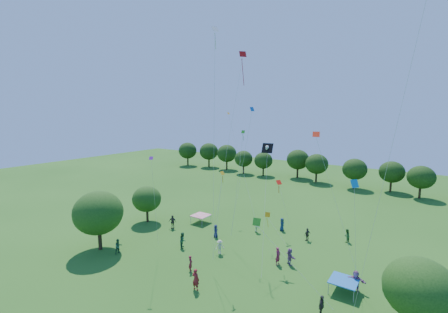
% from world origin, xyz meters
% --- Properties ---
extents(near_tree_west, '(5.32, 5.32, 6.64)m').
position_xyz_m(near_tree_west, '(-13.32, 8.95, 4.24)').
color(near_tree_west, '#422B19').
rests_on(near_tree_west, ground).
extents(near_tree_north, '(3.96, 3.96, 5.08)m').
position_xyz_m(near_tree_north, '(-15.65, 17.79, 3.29)').
color(near_tree_north, '#422B19').
rests_on(near_tree_north, ground).
extents(near_tree_east, '(4.54, 4.54, 5.68)m').
position_xyz_m(near_tree_east, '(16.32, 13.06, 3.63)').
color(near_tree_east, '#422B19').
rests_on(near_tree_east, ground).
extents(treeline, '(88.01, 8.77, 6.77)m').
position_xyz_m(treeline, '(-1.73, 55.43, 4.09)').
color(treeline, '#422B19').
rests_on(treeline, ground).
extents(tent_red_stripe, '(2.20, 2.20, 1.10)m').
position_xyz_m(tent_red_stripe, '(-9.22, 21.71, 1.04)').
color(tent_red_stripe, red).
rests_on(tent_red_stripe, ground).
extents(tent_blue, '(2.20, 2.20, 1.10)m').
position_xyz_m(tent_blue, '(11.05, 15.89, 1.04)').
color(tent_blue, blue).
rests_on(tent_blue, ground).
extents(crowd_person_0, '(0.73, 0.88, 1.57)m').
position_xyz_m(crowd_person_0, '(-4.62, 18.92, 0.79)').
color(crowd_person_0, '#1B1C4F').
rests_on(crowd_person_0, ground).
extents(crowd_person_1, '(0.73, 0.49, 1.92)m').
position_xyz_m(crowd_person_1, '(0.46, 9.03, 0.96)').
color(crowd_person_1, maroon).
rests_on(crowd_person_1, ground).
extents(crowd_person_2, '(0.57, 0.86, 1.62)m').
position_xyz_m(crowd_person_2, '(-10.77, 9.46, 0.81)').
color(crowd_person_2, '#265935').
rests_on(crowd_person_2, ground).
extents(crowd_person_4, '(0.46, 0.98, 1.66)m').
position_xyz_m(crowd_person_4, '(10.40, 11.75, 0.83)').
color(crowd_person_4, '#372F2C').
rests_on(crowd_person_4, ground).
extents(crowd_person_5, '(1.58, 1.44, 1.70)m').
position_xyz_m(crowd_person_5, '(5.44, 17.75, 0.85)').
color(crowd_person_5, '#874E85').
rests_on(crowd_person_5, ground).
extents(crowd_person_6, '(0.48, 0.85, 1.68)m').
position_xyz_m(crowd_person_6, '(1.23, 25.45, 0.84)').
color(crowd_person_6, navy).
rests_on(crowd_person_6, ground).
extents(crowd_person_7, '(0.64, 0.70, 1.57)m').
position_xyz_m(crowd_person_7, '(-1.90, 11.10, 0.78)').
color(crowd_person_7, maroon).
rests_on(crowd_person_7, ground).
extents(crowd_person_8, '(0.63, 0.88, 1.60)m').
position_xyz_m(crowd_person_8, '(8.95, 26.51, 0.80)').
color(crowd_person_8, '#2A5926').
rests_on(crowd_person_8, ground).
extents(crowd_person_9, '(1.25, 0.93, 1.75)m').
position_xyz_m(crowd_person_9, '(-1.27, 23.28, 0.87)').
color(crowd_person_9, beige).
rests_on(crowd_person_9, ground).
extents(crowd_person_10, '(0.77, 1.01, 1.57)m').
position_xyz_m(crowd_person_10, '(4.99, 24.28, 0.78)').
color(crowd_person_10, '#423935').
rests_on(crowd_person_10, ground).
extents(crowd_person_13, '(0.52, 0.72, 1.80)m').
position_xyz_m(crowd_person_13, '(4.47, 17.06, 0.90)').
color(crowd_person_13, maroon).
rests_on(crowd_person_13, ground).
extents(crowd_person_14, '(0.84, 0.99, 1.77)m').
position_xyz_m(crowd_person_14, '(-6.02, 14.53, 0.88)').
color(crowd_person_14, '#235233').
rests_on(crowd_person_14, ground).
extents(crowd_person_15, '(0.96, 1.10, 1.56)m').
position_xyz_m(crowd_person_15, '(-1.67, 15.63, 0.78)').
color(crowd_person_15, beige).
rests_on(crowd_person_15, ground).
extents(crowd_person_16, '(1.15, 0.76, 1.81)m').
position_xyz_m(crowd_person_16, '(-10.97, 17.96, 0.90)').
color(crowd_person_16, '#3F3632').
rests_on(crowd_person_16, ground).
extents(crowd_person_17, '(1.73, 0.74, 1.80)m').
position_xyz_m(crowd_person_17, '(11.82, 16.72, 0.90)').
color(crowd_person_17, '#8F5383').
rests_on(crowd_person_17, ground).
extents(pirate_kite, '(4.00, 7.88, 10.61)m').
position_xyz_m(pirate_kite, '(1.99, 19.17, 11.23)').
color(pirate_kite, black).
extents(red_high_kite, '(0.82, 6.01, 20.75)m').
position_xyz_m(red_high_kite, '(-2.17, 20.01, 18.32)').
color(red_high_kite, red).
extents(small_kite_0, '(3.96, 1.91, 12.30)m').
position_xyz_m(small_kite_0, '(9.00, 15.63, 11.03)').
color(small_kite_0, red).
extents(small_kite_1, '(3.42, 2.86, 22.81)m').
position_xyz_m(small_kite_1, '(14.88, 9.59, 17.40)').
color(small_kite_1, red).
extents(small_kite_2, '(0.86, 0.84, 8.54)m').
position_xyz_m(small_kite_2, '(0.59, 12.55, 7.84)').
color(small_kite_2, gold).
extents(small_kite_3, '(1.09, 1.09, 11.95)m').
position_xyz_m(small_kite_3, '(-0.94, 18.48, 9.99)').
color(small_kite_3, '#1B7E17').
extents(small_kite_4, '(1.77, 2.09, 14.46)m').
position_xyz_m(small_kite_4, '(-0.52, 19.18, 12.11)').
color(small_kite_4, '#1257B4').
extents(small_kite_5, '(1.92, 2.29, 9.79)m').
position_xyz_m(small_kite_5, '(-5.69, 10.15, 8.23)').
color(small_kite_5, '#731AA1').
extents(small_kite_6, '(1.02, 1.81, 21.54)m').
position_xyz_m(small_kite_6, '(-0.44, 13.12, 17.85)').
color(small_kite_6, silver).
extents(small_kite_7, '(0.98, 0.76, 8.29)m').
position_xyz_m(small_kite_7, '(11.24, 17.03, 8.45)').
color(small_kite_7, '#0C81BF').
extents(small_kite_8, '(1.76, 0.87, 5.53)m').
position_xyz_m(small_kite_8, '(1.20, 24.47, 6.08)').
color(small_kite_8, red).
extents(small_kite_9, '(2.76, 0.66, 2.95)m').
position_xyz_m(small_kite_9, '(2.16, 19.56, 3.65)').
color(small_kite_9, '#FF9D0D').
extents(small_kite_10, '(8.10, 5.70, 13.90)m').
position_xyz_m(small_kite_10, '(-6.63, 26.76, 10.59)').
color(small_kite_10, orange).
extents(small_kite_11, '(5.77, 1.72, 6.10)m').
position_xyz_m(small_kite_11, '(6.68, 9.77, 6.29)').
color(small_kite_11, '#2F911A').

